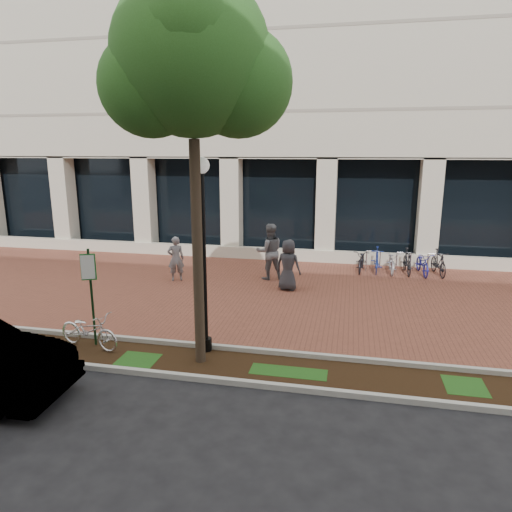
% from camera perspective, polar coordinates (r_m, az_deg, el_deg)
% --- Properties ---
extents(ground, '(120.00, 120.00, 0.00)m').
position_cam_1_polar(ground, '(14.96, -0.33, -4.47)').
color(ground, black).
rests_on(ground, ground).
extents(brick_plaza, '(40.00, 9.00, 0.01)m').
position_cam_1_polar(brick_plaza, '(14.95, -0.33, -4.45)').
color(brick_plaza, brown).
rests_on(brick_plaza, ground).
extents(planting_strip, '(40.00, 1.50, 0.01)m').
position_cam_1_polar(planting_strip, '(10.24, -6.70, -13.17)').
color(planting_strip, black).
rests_on(planting_strip, ground).
extents(curb_plaza_side, '(40.00, 0.12, 0.12)m').
position_cam_1_polar(curb_plaza_side, '(10.86, -5.44, -11.21)').
color(curb_plaza_side, '#B1B0A7').
rests_on(curb_plaza_side, ground).
extents(curb_street_side, '(40.00, 0.12, 0.12)m').
position_cam_1_polar(curb_street_side, '(9.59, -8.17, -14.79)').
color(curb_street_side, '#B1B0A7').
rests_on(curb_street_side, ground).
extents(near_office_building, '(40.00, 12.12, 16.00)m').
position_cam_1_polar(near_office_building, '(25.20, 5.21, 25.79)').
color(near_office_building, beige).
rests_on(near_office_building, ground).
extents(parking_sign, '(0.34, 0.07, 2.34)m').
position_cam_1_polar(parking_sign, '(11.19, -19.98, -3.39)').
color(parking_sign, '#153B1C').
rests_on(parking_sign, ground).
extents(lamppost, '(0.36, 0.36, 4.39)m').
position_cam_1_polar(lamppost, '(10.06, -6.62, 1.29)').
color(lamppost, black).
rests_on(lamppost, ground).
extents(street_tree, '(3.63, 3.02, 7.76)m').
position_cam_1_polar(street_tree, '(9.43, -7.66, 22.28)').
color(street_tree, '#443427').
rests_on(street_tree, ground).
extents(locked_bicycle, '(1.75, 0.93, 0.88)m').
position_cam_1_polar(locked_bicycle, '(11.41, -20.17, -8.71)').
color(locked_bicycle, silver).
rests_on(locked_bicycle, ground).
extents(pedestrian_left, '(0.68, 0.59, 1.59)m').
position_cam_1_polar(pedestrian_left, '(16.24, -9.98, -0.33)').
color(pedestrian_left, slate).
rests_on(pedestrian_left, ground).
extents(pedestrian_mid, '(1.18, 1.06, 2.01)m').
position_cam_1_polar(pedestrian_mid, '(16.16, 1.69, 0.55)').
color(pedestrian_mid, slate).
rests_on(pedestrian_mid, ground).
extents(pedestrian_right, '(0.94, 0.74, 1.69)m').
position_cam_1_polar(pedestrian_right, '(14.95, 4.04, -1.13)').
color(pedestrian_right, '#2A2A2F').
rests_on(pedestrian_right, ground).
extents(bike_rack_cluster, '(3.46, 1.67, 0.95)m').
position_cam_1_polar(bike_rack_cluster, '(17.85, 17.43, -0.67)').
color(bike_rack_cluster, black).
rests_on(bike_rack_cluster, ground).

